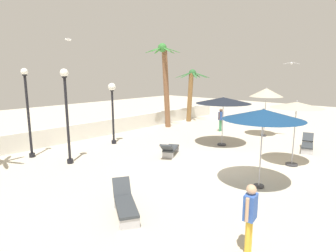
# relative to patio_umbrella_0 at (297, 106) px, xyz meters

# --- Properties ---
(ground_plane) EXTENTS (56.00, 56.00, 0.00)m
(ground_plane) POSITION_rel_patio_umbrella_0_xyz_m (-2.10, 2.49, -2.70)
(ground_plane) COLOR beige
(boundary_wall) EXTENTS (25.20, 0.30, 1.02)m
(boundary_wall) POSITION_rel_patio_umbrella_0_xyz_m (-2.10, 11.54, -2.19)
(boundary_wall) COLOR silver
(boundary_wall) RESTS_ON ground_plane
(patio_umbrella_0) EXTENTS (2.22, 2.22, 2.95)m
(patio_umbrella_0) POSITION_rel_patio_umbrella_0_xyz_m (0.00, 0.00, 0.00)
(patio_umbrella_0) COLOR #333338
(patio_umbrella_0) RESTS_ON ground_plane
(patio_umbrella_1) EXTENTS (3.11, 3.11, 2.83)m
(patio_umbrella_1) POSITION_rel_patio_umbrella_0_xyz_m (1.01, 4.26, -0.12)
(patio_umbrella_1) COLOR #333338
(patio_umbrella_1) RESTS_ON ground_plane
(patio_umbrella_2) EXTENTS (2.10, 2.10, 3.19)m
(patio_umbrella_2) POSITION_rel_patio_umbrella_0_xyz_m (4.91, 3.44, 0.16)
(patio_umbrella_2) COLOR #333338
(patio_umbrella_2) RESTS_ON ground_plane
(patio_umbrella_3) EXTENTS (2.85, 2.85, 2.94)m
(patio_umbrella_3) POSITION_rel_patio_umbrella_0_xyz_m (-3.36, 0.05, -0.01)
(patio_umbrella_3) COLOR #333338
(patio_umbrella_3) RESTS_ON ground_plane
(palm_tree_1) EXTENTS (3.02, 3.01, 4.41)m
(palm_tree_1) POSITION_rel_patio_umbrella_0_xyz_m (6.47, 10.70, 0.11)
(palm_tree_1) COLOR brown
(palm_tree_1) RESTS_ON ground_plane
(palm_tree_2) EXTENTS (2.62, 2.51, 6.22)m
(palm_tree_2) POSITION_rel_patio_umbrella_0_xyz_m (2.77, 10.30, 1.04)
(palm_tree_2) COLOR brown
(palm_tree_2) RESTS_ON ground_plane
(lamp_post_0) EXTENTS (0.37, 0.37, 4.32)m
(lamp_post_0) POSITION_rel_patio_umbrella_0_xyz_m (-6.55, 7.78, -0.07)
(lamp_post_0) COLOR black
(lamp_post_0) RESTS_ON ground_plane
(lamp_post_1) EXTENTS (0.33, 0.33, 4.35)m
(lamp_post_1) POSITION_rel_patio_umbrella_0_xyz_m (-7.31, 10.09, -0.22)
(lamp_post_1) COLOR black
(lamp_post_1) RESTS_ON ground_plane
(lamp_post_2) EXTENTS (0.44, 0.44, 3.56)m
(lamp_post_2) POSITION_rel_patio_umbrella_0_xyz_m (-2.92, 9.23, -0.26)
(lamp_post_2) COLOR black
(lamp_post_2) RESTS_ON ground_plane
(lounge_chair_0) EXTENTS (1.46, 1.90, 0.83)m
(lounge_chair_0) POSITION_rel_patio_umbrella_0_xyz_m (-7.92, 2.18, -2.32)
(lounge_chair_0) COLOR #B7B7BC
(lounge_chair_0) RESTS_ON ground_plane
(lounge_chair_1) EXTENTS (1.92, 1.35, 0.83)m
(lounge_chair_1) POSITION_rel_patio_umbrella_0_xyz_m (-2.61, 5.08, -2.31)
(lounge_chair_1) COLOR #B7B7BC
(lounge_chair_1) RESTS_ON ground_plane
(lounge_chair_2) EXTENTS (1.95, 1.01, 0.83)m
(lounge_chair_2) POSITION_rel_patio_umbrella_0_xyz_m (3.06, 0.23, -2.31)
(lounge_chair_2) COLOR #B7B7BC
(lounge_chair_2) RESTS_ON ground_plane
(guest_0) EXTENTS (0.55, 0.29, 1.69)m
(guest_0) POSITION_rel_patio_umbrella_0_xyz_m (-7.21, -1.41, -1.68)
(guest_0) COLOR gold
(guest_0) RESTS_ON ground_plane
(guest_1) EXTENTS (0.56, 0.26, 1.62)m
(guest_1) POSITION_rel_patio_umbrella_0_xyz_m (4.38, 6.43, -1.73)
(guest_1) COLOR #3F8C59
(guest_1) RESTS_ON ground_plane
(seagull_0) EXTENTS (0.39, 0.93, 0.15)m
(seagull_0) POSITION_rel_patio_umbrella_0_xyz_m (4.89, 2.01, 1.98)
(seagull_0) COLOR white
(seagull_1) EXTENTS (0.63, 0.82, 0.14)m
(seagull_1) POSITION_rel_patio_umbrella_0_xyz_m (-3.62, 12.43, 3.41)
(seagull_1) COLOR white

